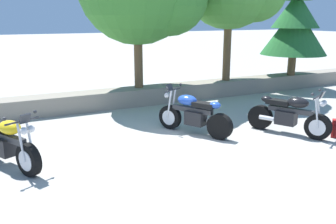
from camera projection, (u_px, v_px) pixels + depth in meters
The scene contains 6 objects.
ground_plane at pixel (182, 157), 7.57m from camera, with size 120.00×120.00×0.00m, color #A3A099.
stone_wall at pixel (110, 99), 11.65m from camera, with size 36.00×0.80×0.55m, color gray.
motorcycle_yellow_near_left at pixel (7, 143), 6.94m from camera, with size 1.14×1.91×1.18m.
motorcycle_blue_centre at pixel (193, 115), 8.96m from camera, with size 1.16×1.90×1.18m.
motorcycle_black_far_right at pixel (289, 115), 8.91m from camera, with size 1.13×1.92×1.18m.
pine_tree_mid_right at pixel (295, 23), 14.10m from camera, with size 2.54×2.54×3.71m.
Camera 1 is at (-3.42, -6.21, 2.82)m, focal length 38.86 mm.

